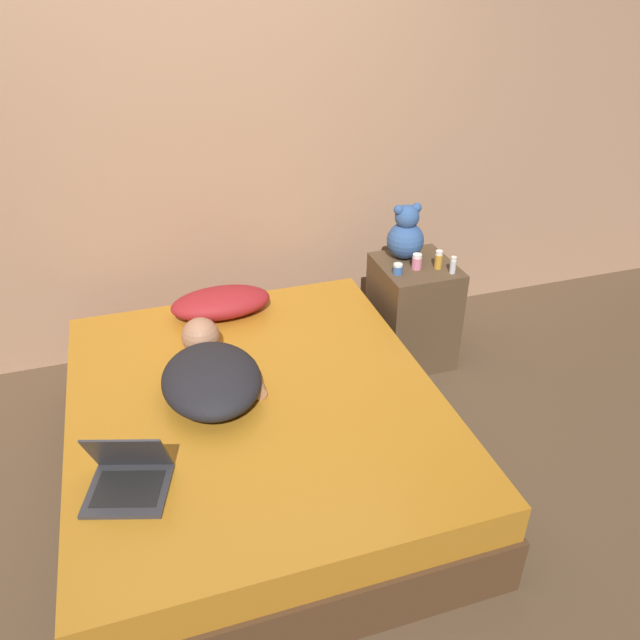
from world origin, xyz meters
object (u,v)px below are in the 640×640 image
Objects in this scene: pillow at (221,303)px; bottle_pink at (417,262)px; person_lying at (211,373)px; bottle_clear at (453,265)px; bottle_amber at (438,260)px; teddy_bear at (406,235)px; laptop at (128,476)px; bottle_blue at (398,269)px.

bottle_pink is (1.04, -0.13, 0.14)m from pillow.
bottle_clear is (1.36, 0.39, 0.13)m from person_lying.
bottle_amber is 1.22× the size of bottle_pink.
bottle_amber reaches higher than pillow.
teddy_bear is 3.32× the size of bottle_clear.
teddy_bear is (1.57, 1.13, 0.25)m from laptop.
bottle_clear is at bearing 43.66° from laptop.
person_lying is 12.38× the size of bottle_blue.
bottle_amber reaches higher than bottle_blue.
pillow is 1.65× the size of teddy_bear.
bottle_pink reaches higher than bottle_blue.
bottle_amber reaches higher than bottle_clear.
bottle_amber reaches higher than person_lying.
pillow is 1.06m from bottle_pink.
person_lying is at bearing -163.99° from bottle_clear.
bottle_amber is 1.09× the size of bottle_clear.
pillow is at bearing 77.12° from person_lying.
pillow is 0.64m from person_lying.
bottle_blue is at bearing -123.75° from teddy_bear.
teddy_bear is at bearing 1.23° from pillow.
person_lying is 1.39m from bottle_amber.
bottle_amber is at bearing -7.74° from pillow.
bottle_blue is 0.12m from bottle_pink.
bottle_blue is (-0.12, -0.17, -0.11)m from teddy_bear.
teddy_bear reaches higher than pillow.
person_lying is at bearing -151.65° from teddy_bear.
bottle_blue is at bearing 178.30° from bottle_amber.
bottle_clear reaches higher than bottle_blue.
teddy_bear is (1.19, 0.64, 0.22)m from person_lying.
teddy_bear reaches higher than bottle_pink.
teddy_bear is at bearing 92.12° from bottle_pink.
bottle_amber is at bearing -1.70° from bottle_blue.
laptop reaches higher than pillow.
person_lying is 7.49× the size of bottle_clear.
bottle_blue is 0.23m from bottle_amber.
bottle_blue is (0.92, -0.15, 0.13)m from pillow.
teddy_bear is at bearing 29.18° from person_lying.
bottle_amber is at bearing 20.34° from person_lying.
bottle_blue is 0.56× the size of bottle_amber.
laptop is at bearing -126.98° from person_lying.
teddy_bear is 0.18m from bottle_pink.
person_lying is 2.06× the size of laptop.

